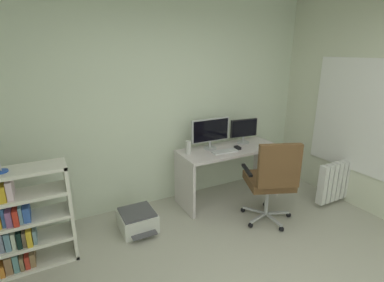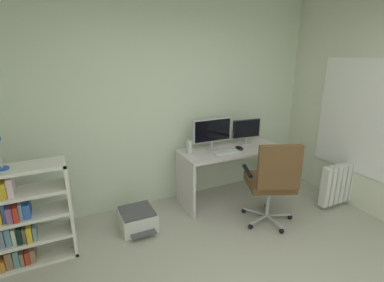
{
  "view_description": "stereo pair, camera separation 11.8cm",
  "coord_description": "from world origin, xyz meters",
  "px_view_note": "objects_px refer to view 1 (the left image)",
  "views": [
    {
      "loc": [
        -1.4,
        -1.23,
        2.04
      ],
      "look_at": [
        0.08,
        1.57,
        1.04
      ],
      "focal_mm": 27.56,
      "sensor_mm": 36.0,
      "label": 1
    },
    {
      "loc": [
        -1.29,
        -1.29,
        2.04
      ],
      "look_at": [
        0.08,
        1.57,
        1.04
      ],
      "focal_mm": 27.56,
      "sensor_mm": 36.0,
      "label": 2
    }
  ],
  "objects_px": {
    "monitor_main": "(210,131)",
    "desktop_speaker": "(188,147)",
    "monitor_secondary": "(244,129)",
    "bookshelf": "(20,223)",
    "keyboard": "(225,151)",
    "computer_mouse": "(237,148)",
    "radiator": "(341,180)",
    "desk": "(229,162)",
    "office_chair": "(272,178)",
    "printer": "(138,220)"
  },
  "relations": [
    {
      "from": "monitor_main",
      "to": "desktop_speaker",
      "type": "height_order",
      "value": "monitor_main"
    },
    {
      "from": "monitor_secondary",
      "to": "bookshelf",
      "type": "xyz_separation_m",
      "value": [
        -2.84,
        -0.34,
        -0.47
      ]
    },
    {
      "from": "monitor_main",
      "to": "monitor_secondary",
      "type": "height_order",
      "value": "monitor_main"
    },
    {
      "from": "keyboard",
      "to": "desktop_speaker",
      "type": "relative_size",
      "value": 2.0
    },
    {
      "from": "monitor_secondary",
      "to": "computer_mouse",
      "type": "relative_size",
      "value": 4.1
    },
    {
      "from": "keyboard",
      "to": "radiator",
      "type": "relative_size",
      "value": 0.42
    },
    {
      "from": "keyboard",
      "to": "computer_mouse",
      "type": "height_order",
      "value": "computer_mouse"
    },
    {
      "from": "desk",
      "to": "bookshelf",
      "type": "bearing_deg",
      "value": -174.89
    },
    {
      "from": "monitor_secondary",
      "to": "office_chair",
      "type": "distance_m",
      "value": 0.97
    },
    {
      "from": "keyboard",
      "to": "bookshelf",
      "type": "bearing_deg",
      "value": -172.57
    },
    {
      "from": "monitor_main",
      "to": "computer_mouse",
      "type": "relative_size",
      "value": 5.58
    },
    {
      "from": "bookshelf",
      "to": "office_chair",
      "type": "bearing_deg",
      "value": -11.72
    },
    {
      "from": "monitor_secondary",
      "to": "computer_mouse",
      "type": "height_order",
      "value": "monitor_secondary"
    },
    {
      "from": "computer_mouse",
      "to": "desktop_speaker",
      "type": "distance_m",
      "value": 0.69
    },
    {
      "from": "desktop_speaker",
      "to": "radiator",
      "type": "relative_size",
      "value": 0.21
    },
    {
      "from": "office_chair",
      "to": "monitor_main",
      "type": "bearing_deg",
      "value": 109.58
    },
    {
      "from": "computer_mouse",
      "to": "office_chair",
      "type": "distance_m",
      "value": 0.71
    },
    {
      "from": "monitor_main",
      "to": "desk",
      "type": "bearing_deg",
      "value": -25.86
    },
    {
      "from": "bookshelf",
      "to": "printer",
      "type": "distance_m",
      "value": 1.21
    },
    {
      "from": "office_chair",
      "to": "printer",
      "type": "height_order",
      "value": "office_chair"
    },
    {
      "from": "desktop_speaker",
      "to": "monitor_secondary",
      "type": "bearing_deg",
      "value": 3.0
    },
    {
      "from": "monitor_main",
      "to": "keyboard",
      "type": "height_order",
      "value": "monitor_main"
    },
    {
      "from": "keyboard",
      "to": "monitor_main",
      "type": "bearing_deg",
      "value": 117.86
    },
    {
      "from": "desktop_speaker",
      "to": "printer",
      "type": "xyz_separation_m",
      "value": [
        -0.78,
        -0.21,
        -0.71
      ]
    },
    {
      "from": "radiator",
      "to": "keyboard",
      "type": "bearing_deg",
      "value": 153.83
    },
    {
      "from": "desktop_speaker",
      "to": "printer",
      "type": "distance_m",
      "value": 1.08
    },
    {
      "from": "desktop_speaker",
      "to": "office_chair",
      "type": "xyz_separation_m",
      "value": [
        0.67,
        -0.83,
        -0.23
      ]
    },
    {
      "from": "desk",
      "to": "office_chair",
      "type": "height_order",
      "value": "office_chair"
    },
    {
      "from": "monitor_main",
      "to": "bookshelf",
      "type": "relative_size",
      "value": 0.56
    },
    {
      "from": "desk",
      "to": "monitor_main",
      "type": "height_order",
      "value": "monitor_main"
    },
    {
      "from": "monitor_secondary",
      "to": "office_chair",
      "type": "relative_size",
      "value": 0.38
    },
    {
      "from": "monitor_secondary",
      "to": "desktop_speaker",
      "type": "xyz_separation_m",
      "value": [
        -0.91,
        -0.05,
        -0.11
      ]
    },
    {
      "from": "monitor_main",
      "to": "printer",
      "type": "bearing_deg",
      "value": -167.23
    },
    {
      "from": "keyboard",
      "to": "bookshelf",
      "type": "relative_size",
      "value": 0.34
    },
    {
      "from": "monitor_secondary",
      "to": "keyboard",
      "type": "height_order",
      "value": "monitor_secondary"
    },
    {
      "from": "monitor_main",
      "to": "monitor_secondary",
      "type": "distance_m",
      "value": 0.56
    },
    {
      "from": "computer_mouse",
      "to": "office_chair",
      "type": "height_order",
      "value": "office_chair"
    },
    {
      "from": "desktop_speaker",
      "to": "monitor_main",
      "type": "bearing_deg",
      "value": 7.63
    },
    {
      "from": "desk",
      "to": "office_chair",
      "type": "distance_m",
      "value": 0.77
    },
    {
      "from": "desk",
      "to": "bookshelf",
      "type": "height_order",
      "value": "bookshelf"
    },
    {
      "from": "desk",
      "to": "computer_mouse",
      "type": "height_order",
      "value": "computer_mouse"
    },
    {
      "from": "desktop_speaker",
      "to": "printer",
      "type": "relative_size",
      "value": 0.35
    },
    {
      "from": "keyboard",
      "to": "radiator",
      "type": "bearing_deg",
      "value": -21.76
    },
    {
      "from": "radiator",
      "to": "desktop_speaker",
      "type": "bearing_deg",
      "value": 155.14
    },
    {
      "from": "desk",
      "to": "printer",
      "type": "relative_size",
      "value": 2.86
    },
    {
      "from": "keyboard",
      "to": "printer",
      "type": "distance_m",
      "value": 1.39
    },
    {
      "from": "bookshelf",
      "to": "desktop_speaker",
      "type": "bearing_deg",
      "value": 8.62
    },
    {
      "from": "monitor_main",
      "to": "radiator",
      "type": "xyz_separation_m",
      "value": [
        1.53,
        -0.92,
        -0.66
      ]
    },
    {
      "from": "desk",
      "to": "radiator",
      "type": "xyz_separation_m",
      "value": [
        1.3,
        -0.81,
        -0.22
      ]
    },
    {
      "from": "monitor_main",
      "to": "office_chair",
      "type": "bearing_deg",
      "value": -70.42
    }
  ]
}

